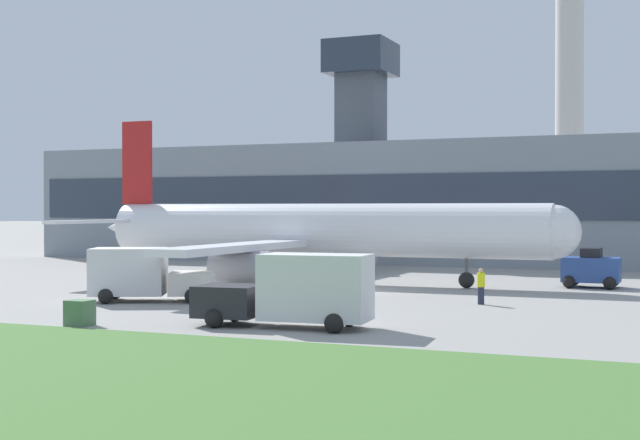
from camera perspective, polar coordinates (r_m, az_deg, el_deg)
The scene contains 9 objects.
ground_plane at distance 47.12m, azimuth 1.97°, elevation -4.51°, with size 400.00×400.00×0.00m, color #999691.
terminal_building at distance 73.68m, azimuth 9.49°, elevation 1.17°, with size 73.85×15.87×18.58m.
smokestack_left at distance 105.79m, azimuth 15.68°, elevation 10.87°, with size 3.59×3.59×45.65m.
airplane at distance 51.68m, azimuth -0.48°, elevation -0.74°, with size 29.48×28.89×9.83m.
pushback_tug at distance 50.78m, azimuth 16.97°, elevation -3.07°, with size 3.02×2.64×2.15m.
baggage_truck at distance 32.26m, azimuth -1.60°, elevation -4.61°, with size 6.61×2.98×2.68m.
fuel_truck at distance 42.22m, azimuth -11.25°, elevation -3.48°, with size 6.03×4.43×2.48m.
ground_crew_person at distance 40.73m, azimuth 10.26°, elevation -4.18°, with size 0.45×0.45×1.63m.
utility_cabinet at distance 34.03m, azimuth -15.13°, elevation -5.76°, with size 0.89×0.79×0.95m.
Camera 1 is at (16.62, -43.88, 4.31)m, focal length 50.00 mm.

